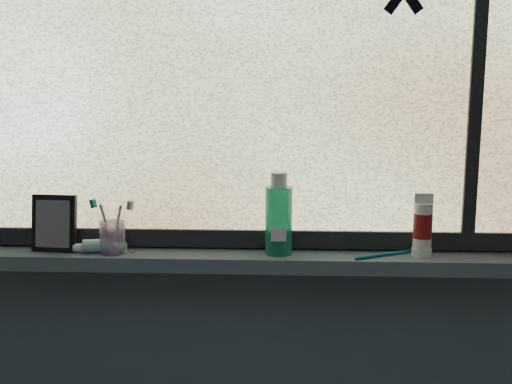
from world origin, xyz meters
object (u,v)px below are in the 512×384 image
object	(u,v)px
vanity_mirror	(54,223)
mouthwash_bottle	(279,213)
toothbrush_cup	(112,237)
cream_tube	(423,223)

from	to	relation	value
vanity_mirror	mouthwash_bottle	bearing A→B (deg)	5.05
vanity_mirror	toothbrush_cup	world-z (taller)	vanity_mirror
toothbrush_cup	cream_tube	xyz separation A→B (m)	(0.84, 0.01, 0.05)
vanity_mirror	cream_tube	bearing A→B (deg)	4.83
vanity_mirror	cream_tube	distance (m)	1.01
toothbrush_cup	cream_tube	world-z (taller)	cream_tube
vanity_mirror	mouthwash_bottle	world-z (taller)	mouthwash_bottle
mouthwash_bottle	toothbrush_cup	bearing A→B (deg)	-177.69
vanity_mirror	mouthwash_bottle	xyz separation A→B (m)	(0.62, -0.00, 0.03)
toothbrush_cup	mouthwash_bottle	world-z (taller)	mouthwash_bottle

